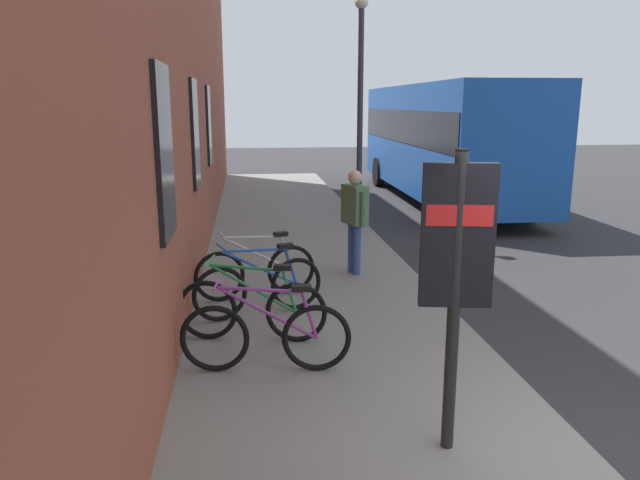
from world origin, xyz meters
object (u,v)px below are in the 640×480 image
bicycle_under_window (266,336)px  street_lamp (360,94)px  pedestrian_near_bus (355,211)px  bicycle_mid_rack (252,309)px  transit_info_sign (457,256)px  bicycle_by_door (260,287)px  bicycle_end_of_row (257,271)px  city_bus (442,136)px

bicycle_under_window → street_lamp: bearing=-18.0°
pedestrian_near_bus → street_lamp: bearing=-11.8°
street_lamp → pedestrian_near_bus: bearing=168.2°
bicycle_mid_rack → transit_info_sign: transit_info_sign is taller
bicycle_mid_rack → bicycle_by_door: (0.86, -0.11, 0.00)m
bicycle_under_window → pedestrian_near_bus: (3.51, -1.55, 0.64)m
transit_info_sign → street_lamp: 8.70m
bicycle_under_window → transit_info_sign: (-1.58, -1.40, 1.21)m
transit_info_sign → pedestrian_near_bus: (5.10, -0.15, -0.57)m
pedestrian_near_bus → street_lamp: size_ratio=0.35×
bicycle_mid_rack → transit_info_sign: (-2.43, -1.54, 1.21)m
bicycle_end_of_row → pedestrian_near_bus: size_ratio=1.03×
bicycle_under_window → bicycle_mid_rack: same height
bicycle_mid_rack → transit_info_sign: size_ratio=0.73×
bicycle_under_window → city_bus: size_ratio=0.17×
bicycle_under_window → city_bus: (11.37, -5.57, 1.41)m
bicycle_end_of_row → pedestrian_near_bus: bearing=-56.9°
city_bus → pedestrian_near_bus: size_ratio=6.24×
bicycle_under_window → bicycle_by_door: same height
street_lamp → bicycle_mid_rack: bearing=158.6°
bicycle_under_window → pedestrian_near_bus: pedestrian_near_bus is taller
bicycle_mid_rack → street_lamp: (6.13, -2.41, 2.52)m
bicycle_mid_rack → bicycle_end_of_row: (1.62, -0.08, 0.00)m
bicycle_mid_rack → city_bus: (10.53, -5.71, 1.41)m
bicycle_under_window → bicycle_end_of_row: bearing=1.2°
bicycle_end_of_row → street_lamp: size_ratio=0.36×
bicycle_by_door → street_lamp: bearing=-23.6°
bicycle_under_window → pedestrian_near_bus: size_ratio=1.05×
bicycle_under_window → bicycle_mid_rack: bearing=9.2°
street_lamp → transit_info_sign: bearing=174.2°
city_bus → bicycle_under_window: bearing=153.9°
city_bus → bicycle_mid_rack: bearing=151.5°
bicycle_mid_rack → bicycle_end_of_row: bearing=-3.0°
bicycle_under_window → bicycle_by_door: (1.70, 0.03, 0.00)m
bicycle_by_door → transit_info_sign: size_ratio=0.71×
bicycle_mid_rack → city_bus: city_bus is taller
pedestrian_near_bus → bicycle_end_of_row: bearing=123.1°
bicycle_under_window → city_bus: bearing=-26.1°
city_bus → pedestrian_near_bus: (-7.86, 4.02, -0.77)m
city_bus → transit_info_sign: bearing=162.2°
bicycle_under_window → city_bus: 12.74m
bicycle_under_window → bicycle_by_door: size_ratio=1.04×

